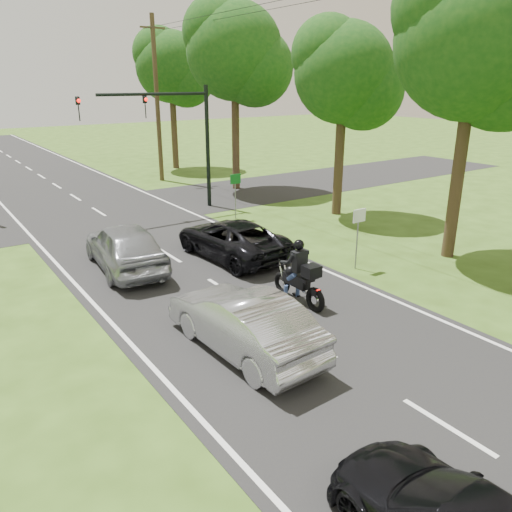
# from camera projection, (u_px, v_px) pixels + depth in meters

# --- Properties ---
(ground) EXTENTS (140.00, 140.00, 0.00)m
(ground) POSITION_uv_depth(u_px,v_px,m) (308.00, 341.00, 12.46)
(ground) COLOR #324C15
(ground) RESTS_ON ground
(road) EXTENTS (8.00, 100.00, 0.01)m
(road) POSITION_uv_depth(u_px,v_px,m) (147.00, 242.00, 20.20)
(road) COLOR black
(road) RESTS_ON ground
(cross_road) EXTENTS (60.00, 7.00, 0.01)m
(cross_road) POSITION_uv_depth(u_px,v_px,m) (99.00, 212.00, 24.84)
(cross_road) COLOR black
(cross_road) RESTS_ON ground
(motorcycle_rider) EXTENTS (0.64, 2.25, 1.94)m
(motorcycle_rider) POSITION_uv_depth(u_px,v_px,m) (300.00, 278.00, 14.40)
(motorcycle_rider) COLOR black
(motorcycle_rider) RESTS_ON ground
(dark_suv) EXTENTS (2.56, 5.09, 1.38)m
(dark_suv) POSITION_uv_depth(u_px,v_px,m) (232.00, 239.00, 18.25)
(dark_suv) COLOR black
(dark_suv) RESTS_ON road
(silver_sedan) EXTENTS (1.80, 4.64, 1.51)m
(silver_sedan) POSITION_uv_depth(u_px,v_px,m) (243.00, 322.00, 11.77)
(silver_sedan) COLOR #ABABB0
(silver_sedan) RESTS_ON road
(silver_suv) EXTENTS (2.40, 4.99, 1.65)m
(silver_suv) POSITION_uv_depth(u_px,v_px,m) (125.00, 246.00, 17.00)
(silver_suv) COLOR #94969B
(silver_suv) RESTS_ON road
(traffic_signal) EXTENTS (6.38, 0.44, 6.00)m
(traffic_signal) POSITION_uv_depth(u_px,v_px,m) (173.00, 126.00, 23.73)
(traffic_signal) COLOR black
(traffic_signal) RESTS_ON ground
(utility_pole_far) EXTENTS (1.60, 0.28, 10.00)m
(utility_pole_far) POSITION_uv_depth(u_px,v_px,m) (157.00, 100.00, 31.16)
(utility_pole_far) COLOR #4A3821
(utility_pole_far) RESTS_ON ground
(sign_white) EXTENTS (0.55, 0.07, 2.12)m
(sign_white) POSITION_uv_depth(u_px,v_px,m) (359.00, 224.00, 16.78)
(sign_white) COLOR slate
(sign_white) RESTS_ON ground
(sign_green) EXTENTS (0.55, 0.07, 2.12)m
(sign_green) POSITION_uv_depth(u_px,v_px,m) (235.00, 185.00, 23.08)
(sign_green) COLOR slate
(sign_green) RESTS_ON ground
(tree_row_b) EXTENTS (5.60, 5.43, 10.06)m
(tree_row_b) POSITION_uv_depth(u_px,v_px,m) (487.00, 49.00, 16.22)
(tree_row_b) COLOR #332316
(tree_row_b) RESTS_ON ground
(tree_row_c) EXTENTS (4.80, 4.65, 8.76)m
(tree_row_c) POSITION_uv_depth(u_px,v_px,m) (351.00, 79.00, 22.48)
(tree_row_c) COLOR #332316
(tree_row_c) RESTS_ON ground
(tree_row_d) EXTENTS (5.76, 5.58, 10.45)m
(tree_row_d) POSITION_uv_depth(u_px,v_px,m) (241.00, 57.00, 27.89)
(tree_row_d) COLOR #332316
(tree_row_d) RESTS_ON ground
(tree_row_e) EXTENTS (5.28, 5.12, 9.61)m
(tree_row_e) POSITION_uv_depth(u_px,v_px,m) (176.00, 71.00, 35.28)
(tree_row_e) COLOR #332316
(tree_row_e) RESTS_ON ground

